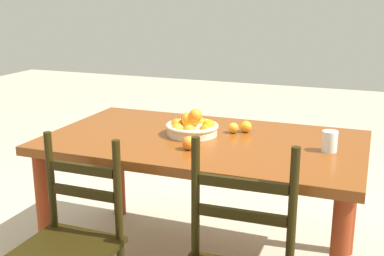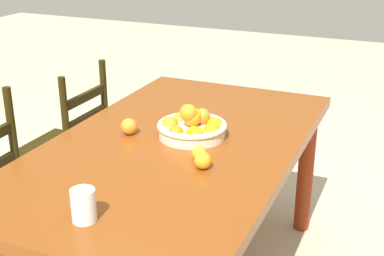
{
  "view_description": "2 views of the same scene",
  "coord_description": "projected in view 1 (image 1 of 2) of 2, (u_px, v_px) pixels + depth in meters",
  "views": [
    {
      "loc": [
        -0.86,
        2.44,
        1.53
      ],
      "look_at": [
        0.08,
        -0.04,
        0.81
      ],
      "focal_mm": 45.65,
      "sensor_mm": 36.0,
      "label": 1
    },
    {
      "loc": [
        -1.86,
        -0.89,
        1.65
      ],
      "look_at": [
        0.08,
        -0.04,
        0.81
      ],
      "focal_mm": 49.82,
      "sensor_mm": 36.0,
      "label": 2
    }
  ],
  "objects": [
    {
      "name": "orange_loose_0",
      "position": [
        190.0,
        143.0,
        2.49
      ],
      "size": [
        0.07,
        0.07,
        0.07
      ],
      "primitive_type": "sphere",
      "color": "orange",
      "rests_on": "dining_table"
    },
    {
      "name": "fruit_bowl",
      "position": [
        192.0,
        127.0,
        2.75
      ],
      "size": [
        0.3,
        0.3,
        0.15
      ],
      "color": "beige",
      "rests_on": "dining_table"
    },
    {
      "name": "dining_table",
      "position": [
        203.0,
        156.0,
        2.72
      ],
      "size": [
        1.73,
        0.99,
        0.77
      ],
      "color": "brown",
      "rests_on": "ground"
    },
    {
      "name": "chair_by_cabinet",
      "position": [
        69.0,
        249.0,
        2.16
      ],
      "size": [
        0.41,
        0.41,
        0.93
      ],
      "rotation": [
        0.0,
        0.0,
        3.14
      ],
      "color": "black",
      "rests_on": "ground"
    },
    {
      "name": "orange_loose_1",
      "position": [
        233.0,
        128.0,
        2.79
      ],
      "size": [
        0.06,
        0.06,
        0.06
      ],
      "primitive_type": "sphere",
      "color": "orange",
      "rests_on": "dining_table"
    },
    {
      "name": "orange_loose_2",
      "position": [
        246.0,
        127.0,
        2.81
      ],
      "size": [
        0.07,
        0.07,
        0.07
      ],
      "primitive_type": "sphere",
      "color": "orange",
      "rests_on": "dining_table"
    },
    {
      "name": "drinking_glass",
      "position": [
        330.0,
        141.0,
        2.46
      ],
      "size": [
        0.08,
        0.08,
        0.11
      ],
      "primitive_type": "cylinder",
      "color": "silver",
      "rests_on": "dining_table"
    }
  ]
}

